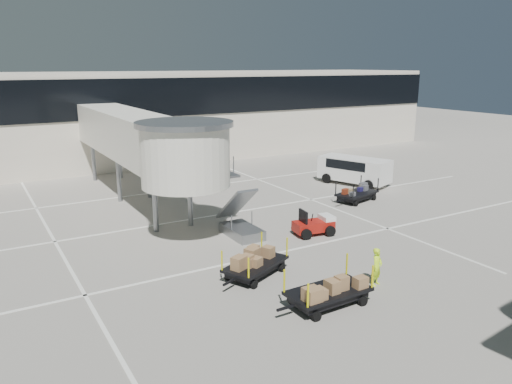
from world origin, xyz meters
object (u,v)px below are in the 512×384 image
(suitcase_cart, at_px, (357,194))
(minivan, at_px, (353,168))
(box_cart_far, at_px, (256,263))
(baggage_tug, at_px, (314,225))
(ground_worker, at_px, (377,267))
(box_cart_near, at_px, (328,291))

(suitcase_cart, distance_m, minivan, 5.05)
(box_cart_far, xyz_separation_m, minivan, (14.76, 10.92, 0.61))
(suitcase_cart, height_order, box_cart_far, box_cart_far)
(baggage_tug, height_order, ground_worker, ground_worker)
(baggage_tug, bearing_deg, box_cart_far, -141.50)
(baggage_tug, distance_m, ground_worker, 6.47)
(ground_worker, xyz_separation_m, minivan, (11.00, 14.15, 0.39))
(suitcase_cart, xyz_separation_m, minivan, (3.04, 3.98, 0.69))
(suitcase_cart, xyz_separation_m, ground_worker, (-7.96, -10.17, 0.29))
(box_cart_near, height_order, minivan, minivan)
(box_cart_near, bearing_deg, baggage_tug, 55.45)
(baggage_tug, xyz_separation_m, minivan, (9.42, 7.88, 0.68))
(baggage_tug, height_order, box_cart_near, box_cart_near)
(box_cart_far, relative_size, ground_worker, 2.32)
(suitcase_cart, height_order, box_cart_near, box_cart_near)
(suitcase_cart, bearing_deg, ground_worker, -142.29)
(box_cart_near, distance_m, ground_worker, 2.85)
(baggage_tug, bearing_deg, ground_worker, -95.32)
(baggage_tug, height_order, suitcase_cart, suitcase_cart)
(suitcase_cart, bearing_deg, box_cart_near, -149.65)
(ground_worker, distance_m, minivan, 17.92)
(baggage_tug, bearing_deg, minivan, 48.70)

